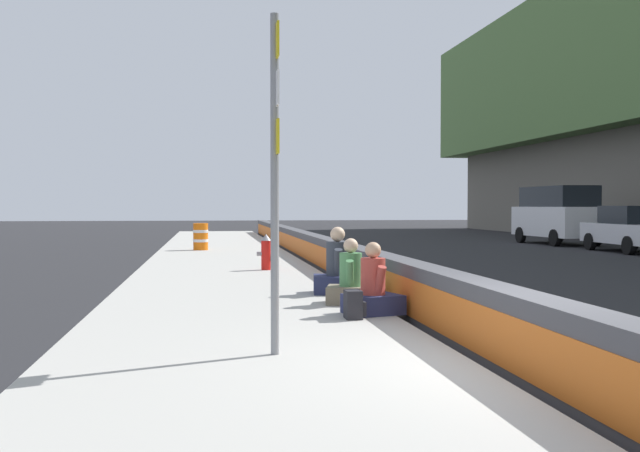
{
  "coord_description": "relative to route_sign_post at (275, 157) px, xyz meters",
  "views": [
    {
      "loc": [
        -7.15,
        3.12,
        1.72
      ],
      "look_at": [
        7.88,
        0.91,
        1.31
      ],
      "focal_mm": 42.85,
      "sensor_mm": 36.0,
      "label": 1
    }
  ],
  "objects": [
    {
      "name": "route_sign_post",
      "position": [
        0.0,
        0.0,
        0.0
      ],
      "size": [
        0.44,
        0.09,
        3.6
      ],
      "color": "gray",
      "rests_on": "sidewalk_strip"
    },
    {
      "name": "construction_barrel",
      "position": [
        19.3,
        0.97,
        -1.61
      ],
      "size": [
        0.54,
        0.54,
        0.95
      ],
      "color": "orange",
      "rests_on": "sidewalk_strip"
    },
    {
      "name": "ground_plane",
      "position": [
        -0.9,
        -2.41,
        -2.23
      ],
      "size": [
        160.0,
        160.0,
        0.0
      ],
      "primitive_type": "plane",
      "color": "#232326",
      "rests_on": "ground"
    },
    {
      "name": "seated_person_middle",
      "position": [
        4.0,
        -1.56,
        -1.76
      ],
      "size": [
        0.81,
        0.89,
        1.05
      ],
      "color": "#706651",
      "rests_on": "sidewalk_strip"
    },
    {
      "name": "parked_car_midline",
      "position": [
        23.74,
        -14.56,
        -0.88
      ],
      "size": [
        5.17,
        2.25,
        2.56
      ],
      "color": "silver",
      "rests_on": "ground_plane"
    },
    {
      "name": "sidewalk_strip",
      "position": [
        -0.9,
        0.24,
        -2.16
      ],
      "size": [
        80.0,
        4.4,
        0.14
      ],
      "primitive_type": "cube",
      "color": "#A8A59E",
      "rests_on": "ground_plane"
    },
    {
      "name": "seated_person_rear",
      "position": [
        5.47,
        -1.6,
        -1.72
      ],
      "size": [
        0.83,
        0.94,
        1.2
      ],
      "color": "#23284C",
      "rests_on": "sidewalk_strip"
    },
    {
      "name": "parked_car_fourth",
      "position": [
        17.94,
        -14.66,
        -1.37
      ],
      "size": [
        4.55,
        2.05,
        1.71
      ],
      "color": "silver",
      "rests_on": "ground_plane"
    },
    {
      "name": "seated_person_foreground",
      "position": [
        2.82,
        -1.67,
        -1.77
      ],
      "size": [
        0.83,
        0.9,
        1.05
      ],
      "color": "#23284C",
      "rests_on": "sidewalk_strip"
    },
    {
      "name": "backpack",
      "position": [
        2.37,
        -1.3,
        -1.9
      ],
      "size": [
        0.32,
        0.28,
        0.4
      ],
      "color": "#232328",
      "rests_on": "sidewalk_strip"
    },
    {
      "name": "fire_hydrant",
      "position": [
        10.63,
        -0.7,
        -1.65
      ],
      "size": [
        0.26,
        0.46,
        0.88
      ],
      "color": "red",
      "rests_on": "sidewalk_strip"
    },
    {
      "name": "jersey_barrier",
      "position": [
        -0.9,
        -2.41,
        -1.81
      ],
      "size": [
        76.0,
        0.45,
        0.85
      ],
      "color": "#47474C",
      "rests_on": "ground_plane"
    }
  ]
}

